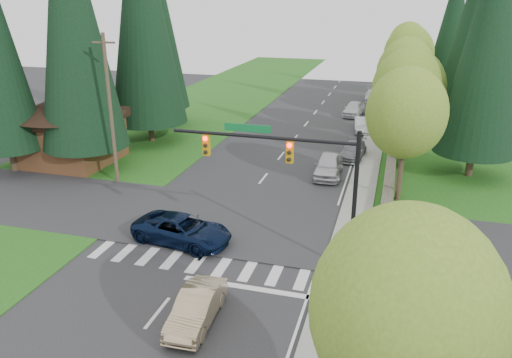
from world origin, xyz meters
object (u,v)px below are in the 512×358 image
at_px(parked_car_a, 329,166).
at_px(parked_car_e, 372,96).
at_px(parked_car_c, 362,125).
at_px(parked_car_d, 354,109).
at_px(suv_navy, 182,230).
at_px(parked_car_b, 353,151).
at_px(sedan_champagne, 196,308).

relative_size(parked_car_a, parked_car_e, 1.06).
relative_size(parked_car_c, parked_car_d, 0.88).
distance_m(parked_car_a, parked_car_c, 13.23).
bearing_deg(parked_car_c, parked_car_a, -101.96).
relative_size(suv_navy, parked_car_a, 1.15).
bearing_deg(suv_navy, parked_car_e, -1.46).
bearing_deg(parked_car_d, parked_car_a, -82.92).
distance_m(suv_navy, parked_car_d, 32.45).
bearing_deg(parked_car_b, suv_navy, -108.39).
bearing_deg(parked_car_c, parked_car_d, 95.71).
relative_size(suv_navy, parked_car_c, 1.36).
bearing_deg(parked_car_a, sedan_champagne, -99.96).
bearing_deg(sedan_champagne, suv_navy, 116.09).
relative_size(sedan_champagne, parked_car_e, 0.92).
xyz_separation_m(parked_car_d, parked_car_e, (1.40, 8.82, -0.13)).
bearing_deg(suv_navy, parked_car_d, -1.71).
relative_size(suv_navy, parked_car_e, 1.22).
bearing_deg(parked_car_e, parked_car_c, -92.40).
bearing_deg(parked_car_d, suv_navy, -93.47).
bearing_deg(parked_car_b, parked_car_e, 94.33).
bearing_deg(parked_car_d, sedan_champagne, -86.96).
relative_size(parked_car_b, parked_car_d, 0.97).
bearing_deg(parked_car_e, parked_car_a, -94.94).
distance_m(suv_navy, parked_car_c, 26.44).
height_order(sedan_champagne, parked_car_e, sedan_champagne).
height_order(parked_car_a, parked_car_e, parked_car_a).
relative_size(parked_car_c, parked_car_e, 0.90).
bearing_deg(parked_car_c, suv_navy, -112.11).
height_order(parked_car_a, parked_car_d, parked_car_a).
bearing_deg(parked_car_a, parked_car_b, 72.96).
bearing_deg(parked_car_c, sedan_champagne, -103.39).
relative_size(sedan_champagne, parked_car_d, 0.90).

